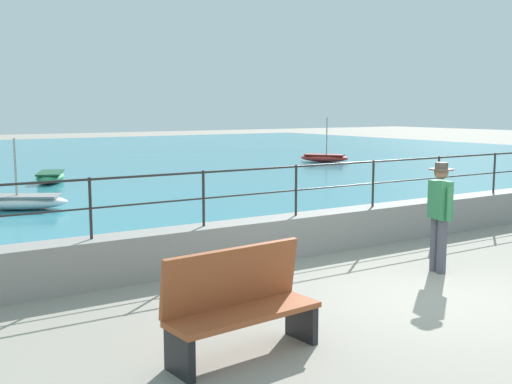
{
  "coord_description": "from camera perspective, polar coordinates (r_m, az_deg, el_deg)",
  "views": [
    {
      "loc": [
        -6.41,
        -5.47,
        2.58
      ],
      "look_at": [
        -0.52,
        3.7,
        1.1
      ],
      "focal_mm": 43.23,
      "sensor_mm": 36.0,
      "label": 1
    }
  ],
  "objects": [
    {
      "name": "boat_4",
      "position": [
        29.62,
        6.35,
        3.19
      ],
      "size": [
        2.15,
        2.35,
        2.1
      ],
      "color": "red",
      "rests_on": "lake_water"
    },
    {
      "name": "ground_plane",
      "position": [
        8.81,
        16.29,
        -9.61
      ],
      "size": [
        120.0,
        120.0,
        0.0
      ],
      "primitive_type": "plane",
      "color": "gray"
    },
    {
      "name": "boat_0",
      "position": [
        22.36,
        -18.48,
        1.36
      ],
      "size": [
        1.67,
        2.47,
        0.36
      ],
      "color": "#338C59",
      "rests_on": "lake_water"
    },
    {
      "name": "lake_water",
      "position": [
        32.06,
        -21.12,
        2.64
      ],
      "size": [
        64.0,
        44.32,
        0.06
      ],
      "primitive_type": "cube",
      "color": "teal",
      "rests_on": "ground"
    },
    {
      "name": "boat_2",
      "position": [
        16.6,
        -20.89,
        -0.81
      ],
      "size": [
        2.45,
        1.9,
        1.79
      ],
      "color": "white",
      "rests_on": "lake_water"
    },
    {
      "name": "railing",
      "position": [
        10.85,
        3.73,
        1.07
      ],
      "size": [
        18.44,
        0.04,
        0.9
      ],
      "color": "#282623",
      "rests_on": "promenade_wall"
    },
    {
      "name": "bench_main",
      "position": [
        6.57,
        -1.55,
        -10.18
      ],
      "size": [
        1.74,
        0.7,
        1.13
      ],
      "color": "#9E4C28",
      "rests_on": "ground"
    },
    {
      "name": "person_walking",
      "position": [
        10.11,
        16.63,
        -1.71
      ],
      "size": [
        0.38,
        0.56,
        1.75
      ],
      "color": "#4C4C56",
      "rests_on": "ground"
    },
    {
      "name": "promenade_wall",
      "position": [
        11.01,
        3.69,
        -3.97
      ],
      "size": [
        20.0,
        0.56,
        0.7
      ],
      "primitive_type": "cube",
      "color": "gray",
      "rests_on": "ground"
    }
  ]
}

